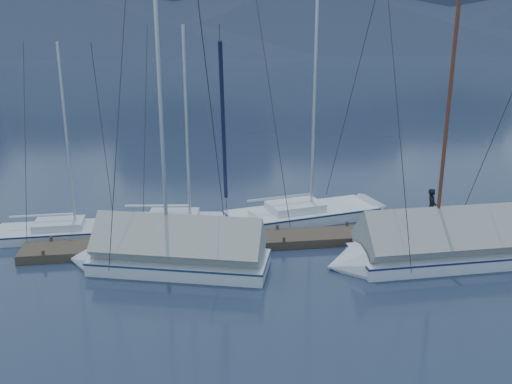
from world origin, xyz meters
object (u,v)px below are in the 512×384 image
sailboat_open_right (322,213)px  sailboat_covered_far (164,255)px  sailboat_covered_near (430,250)px  person (431,207)px  sailboat_open_left (88,232)px  sailboat_open_mid (202,225)px

sailboat_open_right → sailboat_covered_far: bearing=-147.0°
sailboat_covered_near → sailboat_covered_far: sailboat_covered_far is taller
sailboat_covered_near → person: sailboat_covered_near is taller
sailboat_open_left → sailboat_covered_far: (3.24, -3.84, 0.36)m
sailboat_open_left → sailboat_open_mid: 4.78m
sailboat_open_left → person: bearing=-7.3°
sailboat_open_mid → sailboat_covered_far: (-1.54, -3.89, 0.34)m
sailboat_open_left → sailboat_covered_far: sailboat_covered_far is taller
sailboat_covered_near → sailboat_open_right: bearing=114.8°
sailboat_open_right → sailboat_covered_near: size_ratio=1.02×
sailboat_covered_near → person: 3.36m
sailboat_open_left → person: sailboat_open_left is taller
sailboat_open_left → person: (14.34, -1.83, 0.99)m
sailboat_open_right → person: (4.01, -2.60, 0.95)m
sailboat_open_mid → person: 9.79m
sailboat_open_left → sailboat_open_right: 10.36m
sailboat_open_left → sailboat_open_mid: size_ratio=0.93×
sailboat_covered_far → person: sailboat_covered_far is taller
sailboat_open_mid → sailboat_open_right: sailboat_open_right is taller
sailboat_open_mid → sailboat_open_right: bearing=7.4°
sailboat_open_right → sailboat_covered_near: (2.58, -5.58, 0.33)m
sailboat_open_left → person: size_ratio=5.41×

